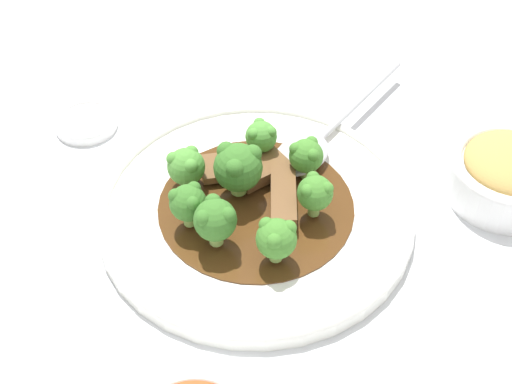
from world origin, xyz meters
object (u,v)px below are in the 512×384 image
object	(u,v)px
side_bowl_appetizer	(509,173)
sauce_dish	(86,122)
broccoli_floret_5	(238,167)
broccoli_floret_6	(306,156)
broccoli_floret_3	(186,166)
broccoli_floret_4	(315,193)
serving_spoon	(311,146)
broccoli_floret_0	(188,203)
broccoli_floret_7	(261,136)
beef_strip_2	(283,197)
broccoli_floret_1	(215,219)
beef_strip_0	(231,166)
main_plate	(256,209)
broccoli_floret_2	(276,238)
beef_strip_1	(261,169)

from	to	relation	value
side_bowl_appetizer	sauce_dish	bearing A→B (deg)	107.11
broccoli_floret_5	broccoli_floret_6	xyz separation A→B (m)	(0.05, -0.05, -0.01)
broccoli_floret_3	sauce_dish	distance (m)	0.17
broccoli_floret_4	serving_spoon	distance (m)	0.09
broccoli_floret_0	broccoli_floret_3	distance (m)	0.05
broccoli_floret_4	broccoli_floret_7	distance (m)	0.09
beef_strip_2	sauce_dish	bearing A→B (deg)	88.10
broccoli_floret_5	sauce_dish	world-z (taller)	broccoli_floret_5
broccoli_floret_1	sauce_dish	world-z (taller)	broccoli_floret_1
beef_strip_0	broccoli_floret_4	world-z (taller)	broccoli_floret_4
broccoli_floret_6	serving_spoon	world-z (taller)	broccoli_floret_6
beef_strip_2	broccoli_floret_5	world-z (taller)	broccoli_floret_5
main_plate	broccoli_floret_1	world-z (taller)	broccoli_floret_1
broccoli_floret_1	broccoli_floret_3	xyz separation A→B (m)	(0.05, 0.07, -0.01)
main_plate	broccoli_floret_2	bearing A→B (deg)	-135.06
main_plate	broccoli_floret_1	distance (m)	0.07
broccoli_floret_1	broccoli_floret_7	bearing A→B (deg)	10.80
broccoli_floret_1	broccoli_floret_2	size ratio (longest dim) A/B	1.11
beef_strip_0	broccoli_floret_2	size ratio (longest dim) A/B	1.54
serving_spoon	side_bowl_appetizer	bearing A→B (deg)	-71.92
beef_strip_2	beef_strip_0	bearing A→B (deg)	78.31
broccoli_floret_3	broccoli_floret_7	xyz separation A→B (m)	(0.07, -0.04, 0.00)
main_plate	broccoli_floret_6	world-z (taller)	broccoli_floret_6
beef_strip_0	beef_strip_1	xyz separation A→B (m)	(0.01, -0.03, 0.00)
main_plate	broccoli_floret_3	xyz separation A→B (m)	(-0.01, 0.07, 0.03)
broccoli_floret_3	side_bowl_appetizer	world-z (taller)	broccoli_floret_3
broccoli_floret_5	sauce_dish	distance (m)	0.21
broccoli_floret_5	broccoli_floret_3	bearing A→B (deg)	107.33
beef_strip_1	main_plate	bearing A→B (deg)	-157.00
broccoli_floret_7	main_plate	bearing A→B (deg)	-154.05
beef_strip_1	broccoli_floret_3	xyz separation A→B (m)	(-0.05, 0.06, 0.02)
broccoli_floret_3	serving_spoon	size ratio (longest dim) A/B	0.17
beef_strip_0	broccoli_floret_4	xyz separation A→B (m)	(-0.01, -0.10, 0.02)
side_bowl_appetizer	broccoli_floret_3	bearing A→B (deg)	121.34
broccoli_floret_3	broccoli_floret_7	distance (m)	0.08
beef_strip_2	broccoli_floret_3	distance (m)	0.10
beef_strip_0	serving_spoon	xyz separation A→B (m)	(0.07, -0.06, 0.00)
main_plate	broccoli_floret_7	world-z (taller)	broccoli_floret_7
broccoli_floret_7	broccoli_floret_4	bearing A→B (deg)	-118.11
beef_strip_2	broccoli_floret_6	xyz separation A→B (m)	(0.04, -0.00, 0.02)
main_plate	broccoli_floret_2	xyz separation A→B (m)	(-0.05, -0.05, 0.04)
beef_strip_2	broccoli_floret_0	bearing A→B (deg)	137.24
broccoli_floret_5	broccoli_floret_6	world-z (taller)	broccoli_floret_5
beef_strip_0	broccoli_floret_0	world-z (taller)	broccoli_floret_0
main_plate	broccoli_floret_3	distance (m)	0.08
main_plate	broccoli_floret_4	bearing A→B (deg)	-73.50
broccoli_floret_7	side_bowl_appetizer	world-z (taller)	broccoli_floret_7
broccoli_floret_3	broccoli_floret_7	bearing A→B (deg)	-31.28
broccoli_floret_0	broccoli_floret_6	size ratio (longest dim) A/B	1.03
beef_strip_2	sauce_dish	xyz separation A→B (m)	(0.01, 0.25, -0.02)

